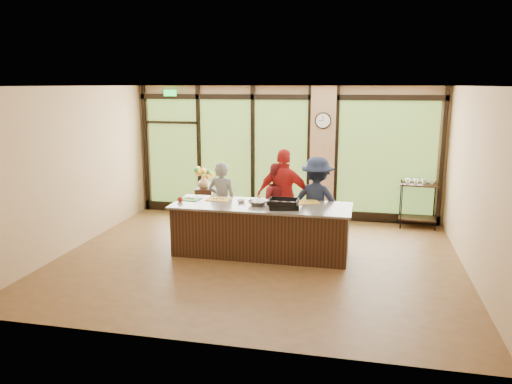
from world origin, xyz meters
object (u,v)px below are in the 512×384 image
at_px(flower_stand, 204,205).
at_px(bar_cart, 418,199).
at_px(roasting_pan, 283,206).
at_px(island_base, 261,230).
at_px(cook_right, 317,202).
at_px(cook_left, 222,201).

bearing_deg(flower_stand, bar_cart, -5.67).
bearing_deg(bar_cart, roasting_pan, -129.02).
xyz_separation_m(island_base, flower_stand, (-1.71, 1.94, -0.07)).
xyz_separation_m(roasting_pan, bar_cart, (2.51, 2.58, -0.33)).
distance_m(cook_right, roasting_pan, 1.04).
bearing_deg(flower_stand, island_base, -60.02).
xyz_separation_m(cook_left, roasting_pan, (1.36, -0.86, 0.18)).
relative_size(roasting_pan, flower_stand, 0.67).
bearing_deg(cook_left, flower_stand, -51.55).
height_order(roasting_pan, bar_cart, bar_cart).
bearing_deg(island_base, bar_cart, 39.33).
bearing_deg(roasting_pan, flower_stand, 122.46).
bearing_deg(bar_cart, island_base, -135.47).
distance_m(island_base, cook_left, 1.20).
height_order(roasting_pan, flower_stand, roasting_pan).
xyz_separation_m(island_base, roasting_pan, (0.43, -0.17, 0.52)).
xyz_separation_m(cook_left, bar_cart, (3.87, 1.72, -0.15)).
bearing_deg(island_base, cook_left, 143.40).
distance_m(island_base, bar_cart, 3.81).
bearing_deg(cook_right, cook_left, 12.13).
relative_size(island_base, flower_stand, 4.14).
height_order(island_base, bar_cart, bar_cart).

